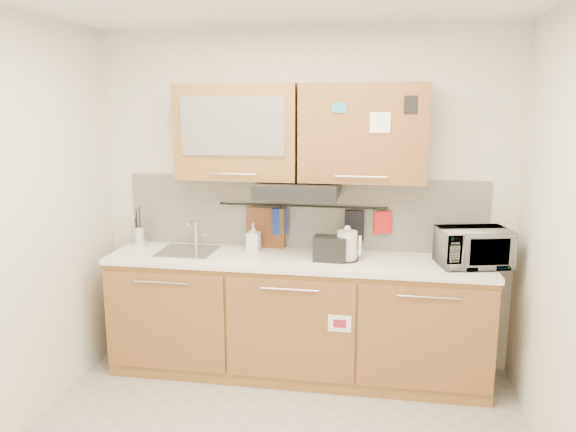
% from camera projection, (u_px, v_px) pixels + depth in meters
% --- Properties ---
extents(wall_back, '(3.20, 0.00, 3.20)m').
position_uv_depth(wall_back, '(303.00, 200.00, 4.38)').
color(wall_back, silver).
rests_on(wall_back, ground).
extents(base_cabinet, '(2.80, 0.64, 0.88)m').
position_uv_depth(base_cabinet, '(296.00, 323.00, 4.25)').
color(base_cabinet, olive).
rests_on(base_cabinet, floor).
extents(countertop, '(2.82, 0.62, 0.04)m').
position_uv_depth(countertop, '(297.00, 260.00, 4.15)').
color(countertop, white).
rests_on(countertop, base_cabinet).
extents(backsplash, '(2.80, 0.02, 0.56)m').
position_uv_depth(backsplash, '(302.00, 213.00, 4.38)').
color(backsplash, silver).
rests_on(backsplash, countertop).
extents(upper_cabinets, '(1.82, 0.37, 0.70)m').
position_uv_depth(upper_cabinets, '(299.00, 132.00, 4.10)').
color(upper_cabinets, olive).
rests_on(upper_cabinets, wall_back).
extents(range_hood, '(0.60, 0.46, 0.10)m').
position_uv_depth(range_hood, '(298.00, 189.00, 4.11)').
color(range_hood, black).
rests_on(range_hood, upper_cabinets).
extents(sink, '(0.42, 0.40, 0.26)m').
position_uv_depth(sink, '(188.00, 251.00, 4.31)').
color(sink, silver).
rests_on(sink, countertop).
extents(utensil_rail, '(1.30, 0.02, 0.02)m').
position_uv_depth(utensil_rail, '(302.00, 206.00, 4.34)').
color(utensil_rail, black).
rests_on(utensil_rail, backsplash).
extents(utensil_crock, '(0.12, 0.12, 0.31)m').
position_uv_depth(utensil_crock, '(139.00, 235.00, 4.50)').
color(utensil_crock, silver).
rests_on(utensil_crock, countertop).
extents(kettle, '(0.19, 0.17, 0.26)m').
position_uv_depth(kettle, '(347.00, 247.00, 4.05)').
color(kettle, silver).
rests_on(kettle, countertop).
extents(toaster, '(0.24, 0.15, 0.18)m').
position_uv_depth(toaster, '(330.00, 248.00, 4.05)').
color(toaster, black).
rests_on(toaster, countertop).
extents(microwave, '(0.54, 0.43, 0.26)m').
position_uv_depth(microwave, '(473.00, 247.00, 3.91)').
color(microwave, '#999999').
rests_on(microwave, countertop).
extents(soap_bottle, '(0.10, 0.10, 0.22)m').
position_uv_depth(soap_bottle, '(253.00, 237.00, 4.32)').
color(soap_bottle, '#999999').
rests_on(soap_bottle, countertop).
extents(cutting_board, '(0.31, 0.04, 0.38)m').
position_uv_depth(cutting_board, '(266.00, 231.00, 4.41)').
color(cutting_board, brown).
rests_on(cutting_board, utensil_rail).
extents(oven_mitt, '(0.13, 0.07, 0.21)m').
position_uv_depth(oven_mitt, '(280.00, 221.00, 4.37)').
color(oven_mitt, navy).
rests_on(oven_mitt, utensil_rail).
extents(dark_pouch, '(0.15, 0.05, 0.23)m').
position_uv_depth(dark_pouch, '(354.00, 225.00, 4.28)').
color(dark_pouch, black).
rests_on(dark_pouch, utensil_rail).
extents(pot_holder, '(0.13, 0.08, 0.17)m').
position_uv_depth(pot_holder, '(383.00, 222.00, 4.24)').
color(pot_holder, red).
rests_on(pot_holder, utensil_rail).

